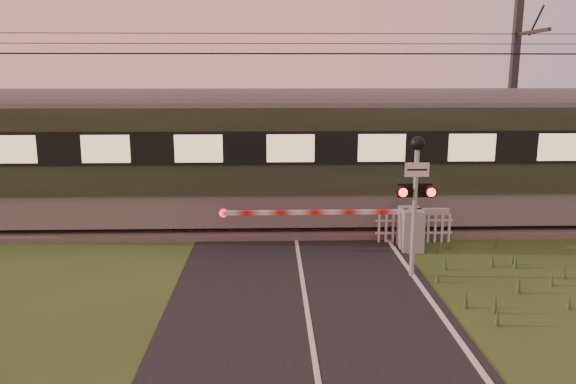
{
  "coord_description": "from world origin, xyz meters",
  "views": [
    {
      "loc": [
        -0.74,
        -11.23,
        4.87
      ],
      "look_at": [
        -0.3,
        3.2,
        1.84
      ],
      "focal_mm": 35.0,
      "sensor_mm": 36.0,
      "label": 1
    }
  ],
  "objects_px": {
    "catenary_mast": "(513,98)",
    "picket_fence": "(414,228)",
    "boom_gate": "(402,227)",
    "crossing_signal": "(416,181)"
  },
  "relations": [
    {
      "from": "boom_gate",
      "to": "catenary_mast",
      "type": "relative_size",
      "value": 0.83
    },
    {
      "from": "boom_gate",
      "to": "crossing_signal",
      "type": "xyz_separation_m",
      "value": [
        -0.24,
        -2.2,
        1.72
      ]
    },
    {
      "from": "boom_gate",
      "to": "catenary_mast",
      "type": "distance_m",
      "value": 7.63
    },
    {
      "from": "catenary_mast",
      "to": "picket_fence",
      "type": "bearing_deg",
      "value": -136.87
    },
    {
      "from": "boom_gate",
      "to": "crossing_signal",
      "type": "bearing_deg",
      "value": -96.19
    },
    {
      "from": "boom_gate",
      "to": "picket_fence",
      "type": "height_order",
      "value": "boom_gate"
    },
    {
      "from": "catenary_mast",
      "to": "crossing_signal",
      "type": "bearing_deg",
      "value": -126.65
    },
    {
      "from": "boom_gate",
      "to": "picket_fence",
      "type": "bearing_deg",
      "value": 49.64
    },
    {
      "from": "picket_fence",
      "to": "catenary_mast",
      "type": "xyz_separation_m",
      "value": [
        4.41,
        4.13,
        3.61
      ]
    },
    {
      "from": "boom_gate",
      "to": "catenary_mast",
      "type": "bearing_deg",
      "value": 43.89
    }
  ]
}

